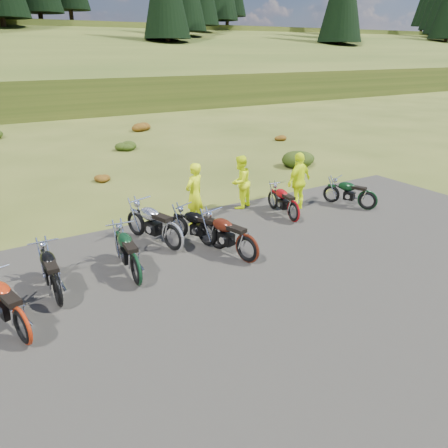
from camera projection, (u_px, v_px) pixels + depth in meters
ground at (228, 269)px, 10.72m from camera, size 300.00×300.00×0.00m
gravel_pad at (278, 307)px, 9.13m from camera, size 20.00×12.00×0.04m
hill_slope at (0, 97)px, 50.39m from camera, size 300.00×45.97×9.37m
conifer_41 at (425, 0)px, 118.80m from camera, size 5.72×5.72×15.00m
shrub_4 at (100, 176)px, 17.74m from camera, size 0.77×0.77×0.45m
shrub_5 at (125, 145)px, 23.32m from camera, size 1.03×1.03×0.61m
shrub_6 at (140, 125)px, 28.89m from camera, size 1.30×1.30×0.77m
shrub_7 at (299, 156)px, 20.18m from camera, size 1.56×1.56×0.92m
shrub_8 at (278, 137)px, 25.88m from camera, size 0.77×0.77×0.45m
motorcycle_0 at (60, 307)px, 9.16m from camera, size 0.71×2.05×1.07m
motorcycle_1 at (26, 345)px, 7.98m from camera, size 1.20×2.21×1.10m
motorcycle_2 at (138, 286)px, 9.98m from camera, size 0.87×2.19×1.12m
motorcycle_3 at (174, 252)px, 11.65m from camera, size 1.43×2.43×1.21m
motorcycle_4 at (247, 263)px, 11.03m from camera, size 1.26×2.27×1.13m
motorcycle_5 at (218, 249)px, 11.78m from camera, size 1.45×2.11×1.06m
motorcycle_6 at (293, 222)px, 13.63m from camera, size 0.89×1.98×1.00m
motorcycle_7 at (366, 211)px, 14.64m from camera, size 1.35×1.99×1.00m
person_middle at (194, 195)px, 13.08m from camera, size 0.82×0.70×1.92m
person_right_a at (240, 183)px, 14.54m from camera, size 1.07×0.98×1.78m
person_right_b at (299, 182)px, 14.37m from camera, size 1.21×0.74×1.93m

